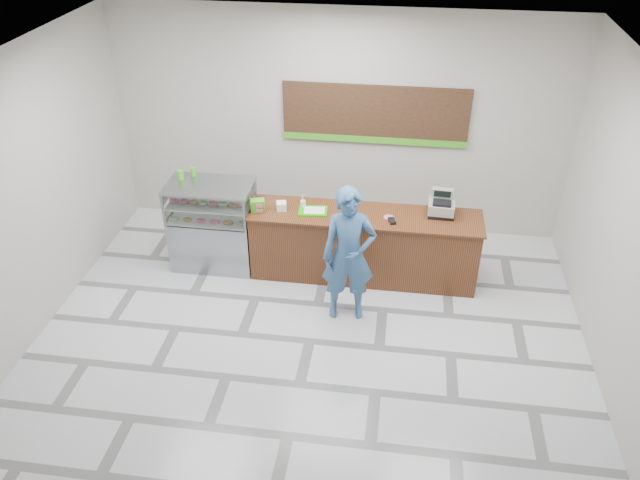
# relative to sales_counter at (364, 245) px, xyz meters

# --- Properties ---
(floor) EXTENTS (7.00, 7.00, 0.00)m
(floor) POSITION_rel_sales_counter_xyz_m (-0.55, -1.55, -0.52)
(floor) COLOR silver
(floor) RESTS_ON ground
(back_wall) EXTENTS (7.00, 0.00, 7.00)m
(back_wall) POSITION_rel_sales_counter_xyz_m (-0.55, 1.45, 1.23)
(back_wall) COLOR #B2ADA3
(back_wall) RESTS_ON floor
(ceiling) EXTENTS (7.00, 7.00, 0.00)m
(ceiling) POSITION_rel_sales_counter_xyz_m (-0.55, -1.55, 2.98)
(ceiling) COLOR silver
(ceiling) RESTS_ON back_wall
(sales_counter) EXTENTS (3.26, 0.76, 1.03)m
(sales_counter) POSITION_rel_sales_counter_xyz_m (0.00, 0.00, 0.00)
(sales_counter) COLOR brown
(sales_counter) RESTS_ON floor
(display_case) EXTENTS (1.22, 0.72, 1.33)m
(display_case) POSITION_rel_sales_counter_xyz_m (-2.22, -0.00, 0.16)
(display_case) COLOR gray
(display_case) RESTS_ON floor
(menu_board) EXTENTS (2.80, 0.06, 0.90)m
(menu_board) POSITION_rel_sales_counter_xyz_m (-0.00, 1.41, 1.42)
(menu_board) COLOR black
(menu_board) RESTS_ON back_wall
(cash_register) EXTENTS (0.38, 0.39, 0.34)m
(cash_register) POSITION_rel_sales_counter_xyz_m (1.04, 0.17, 0.64)
(cash_register) COLOR black
(cash_register) RESTS_ON sales_counter
(card_terminal) EXTENTS (0.12, 0.17, 0.04)m
(card_terminal) POSITION_rel_sales_counter_xyz_m (0.38, -0.15, 0.53)
(card_terminal) COLOR black
(card_terminal) RESTS_ON sales_counter
(serving_tray) EXTENTS (0.43, 0.32, 0.02)m
(serving_tray) POSITION_rel_sales_counter_xyz_m (-0.73, -0.02, 0.52)
(serving_tray) COLOR #20B700
(serving_tray) RESTS_ON sales_counter
(napkin_box) EXTENTS (0.16, 0.16, 0.12)m
(napkin_box) POSITION_rel_sales_counter_xyz_m (-1.18, -0.03, 0.57)
(napkin_box) COLOR white
(napkin_box) RESTS_ON sales_counter
(straw_cup) EXTENTS (0.08, 0.08, 0.11)m
(straw_cup) POSITION_rel_sales_counter_xyz_m (-0.89, 0.07, 0.57)
(straw_cup) COLOR silver
(straw_cup) RESTS_ON sales_counter
(promo_box) EXTENTS (0.22, 0.18, 0.17)m
(promo_box) POSITION_rel_sales_counter_xyz_m (-1.50, -0.11, 0.60)
(promo_box) COLOR green
(promo_box) RESTS_ON sales_counter
(donut_decal) EXTENTS (0.15, 0.15, 0.00)m
(donut_decal) POSITION_rel_sales_counter_xyz_m (0.33, -0.03, 0.52)
(donut_decal) COLOR #F05A79
(donut_decal) RESTS_ON sales_counter
(green_cup_left) EXTENTS (0.09, 0.09, 0.13)m
(green_cup_left) POSITION_rel_sales_counter_xyz_m (-2.66, 0.12, 0.88)
(green_cup_left) COLOR green
(green_cup_left) RESTS_ON display_case
(green_cup_right) EXTENTS (0.08, 0.08, 0.13)m
(green_cup_right) POSITION_rel_sales_counter_xyz_m (-2.52, 0.26, 0.88)
(green_cup_right) COLOR green
(green_cup_right) RESTS_ON display_case
(customer) EXTENTS (0.75, 0.55, 1.89)m
(customer) POSITION_rel_sales_counter_xyz_m (-0.13, -0.92, 0.43)
(customer) COLOR #345D8C
(customer) RESTS_ON floor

